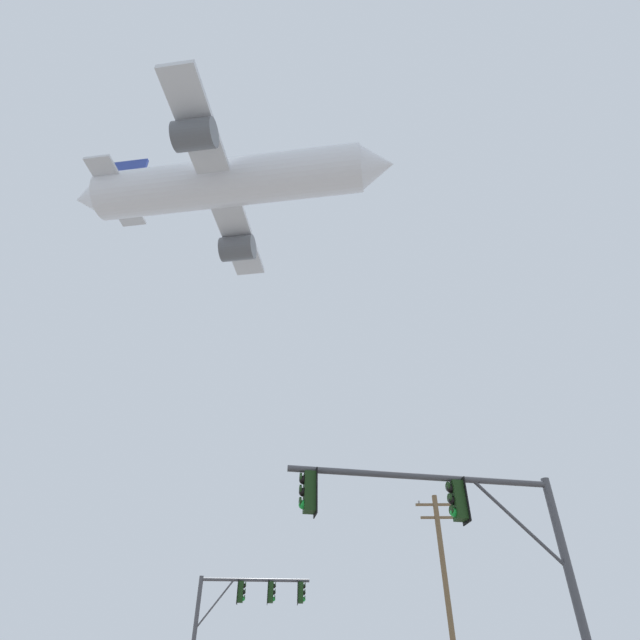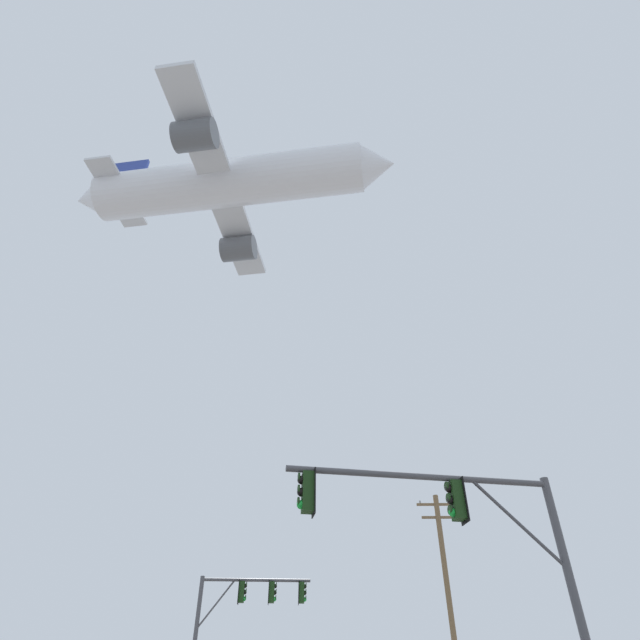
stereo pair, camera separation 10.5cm
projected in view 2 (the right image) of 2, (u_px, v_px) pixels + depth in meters
signal_pole_near at (465, 534)px, 11.91m from camera, size 6.51×1.42×5.93m
signal_pole_far at (242, 611)px, 24.44m from camera, size 5.31×0.71×6.36m
utility_pole at (449, 597)px, 26.25m from camera, size 2.20×0.28×10.82m
airplane at (229, 184)px, 44.35m from camera, size 28.11×21.72×7.65m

